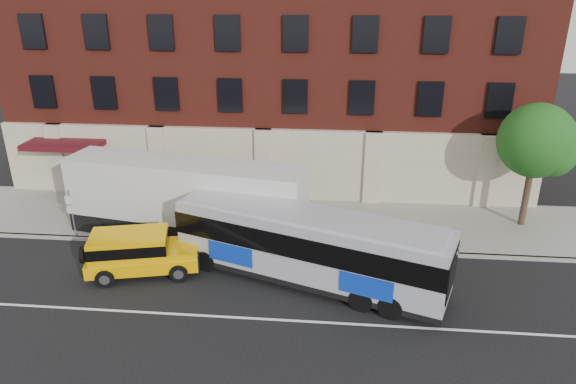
# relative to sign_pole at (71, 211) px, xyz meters

# --- Properties ---
(ground) EXTENTS (120.00, 120.00, 0.00)m
(ground) POSITION_rel_sign_pole_xyz_m (8.50, -6.15, -1.45)
(ground) COLOR black
(ground) RESTS_ON ground
(sidewalk) EXTENTS (60.00, 6.00, 0.15)m
(sidewalk) POSITION_rel_sign_pole_xyz_m (8.50, 2.85, -1.38)
(sidewalk) COLOR gray
(sidewalk) RESTS_ON ground
(kerb) EXTENTS (60.00, 0.25, 0.15)m
(kerb) POSITION_rel_sign_pole_xyz_m (8.50, -0.15, -1.38)
(kerb) COLOR gray
(kerb) RESTS_ON ground
(lane_line) EXTENTS (60.00, 0.12, 0.01)m
(lane_line) POSITION_rel_sign_pole_xyz_m (8.50, -5.65, -1.45)
(lane_line) COLOR white
(lane_line) RESTS_ON ground
(building) EXTENTS (30.00, 12.10, 15.00)m
(building) POSITION_rel_sign_pole_xyz_m (8.49, 10.77, 6.13)
(building) COLOR maroon
(building) RESTS_ON sidewalk
(sign_pole) EXTENTS (0.30, 0.20, 2.50)m
(sign_pole) POSITION_rel_sign_pole_xyz_m (0.00, 0.00, 0.00)
(sign_pole) COLOR gray
(sign_pole) RESTS_ON ground
(street_tree) EXTENTS (3.60, 3.60, 6.20)m
(street_tree) POSITION_rel_sign_pole_xyz_m (22.04, 3.34, 2.96)
(street_tree) COLOR #38281C
(street_tree) RESTS_ON sidewalk
(city_bus) EXTENTS (11.45, 6.13, 3.10)m
(city_bus) POSITION_rel_sign_pole_xyz_m (11.51, -2.86, 0.26)
(city_bus) COLOR #A7A8B0
(city_bus) RESTS_ON ground
(yellow_suv) EXTENTS (4.98, 2.94, 1.85)m
(yellow_suv) POSITION_rel_sign_pole_xyz_m (4.28, -2.85, -0.39)
(yellow_suv) COLOR #FFB500
(yellow_suv) RESTS_ON ground
(shipping_container) EXTENTS (11.75, 4.31, 3.84)m
(shipping_container) POSITION_rel_sign_pole_xyz_m (5.46, 0.65, 0.45)
(shipping_container) COLOR black
(shipping_container) RESTS_ON ground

